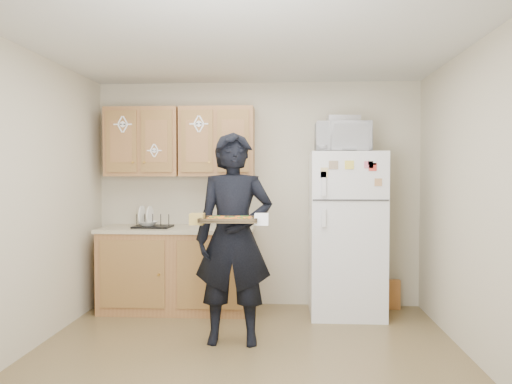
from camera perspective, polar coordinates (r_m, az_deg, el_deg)
floor at (r=4.10m, az=-1.36°, el=-19.01°), size 3.60×3.60×0.00m
ceiling at (r=3.96m, az=-1.39°, el=17.09°), size 3.60×3.60×0.00m
wall_back at (r=5.62m, az=0.18°, el=-0.23°), size 3.60×0.04×2.50m
wall_front at (r=2.05m, az=-5.64°, el=-4.14°), size 3.60×0.04×2.50m
wall_left at (r=4.37m, az=-25.62°, el=-1.07°), size 0.04×3.60×2.50m
wall_right at (r=4.09m, az=24.63°, el=-1.24°), size 0.04×3.60×2.50m
refrigerator at (r=5.31m, az=10.26°, el=-4.72°), size 0.75×0.70×1.70m
base_cabinet at (r=5.52m, az=-8.97°, el=-8.87°), size 1.60×0.60×0.86m
countertop at (r=5.45m, az=-9.00°, el=-4.22°), size 1.64×0.64×0.04m
upper_cab_left at (r=5.66m, az=-12.73°, el=5.56°), size 0.80×0.33×0.75m
upper_cab_right at (r=5.49m, az=-4.44°, el=5.72°), size 0.80×0.33×0.75m
cereal_box at (r=5.75m, az=15.13°, el=-11.23°), size 0.20×0.07×0.32m
person at (r=4.35m, az=-2.55°, el=-5.30°), size 0.68×0.45×1.83m
baking_tray at (r=4.03m, az=-3.08°, el=-3.25°), size 0.47×0.35×0.04m
pizza_front_left at (r=3.97m, az=-4.73°, el=-3.09°), size 0.15×0.15×0.02m
pizza_front_right at (r=3.95m, az=-1.62°, el=-3.12°), size 0.15×0.15×0.02m
pizza_back_left at (r=4.12m, az=-4.47°, el=-2.91°), size 0.15×0.15×0.02m
pizza_back_right at (r=4.10m, az=-1.47°, el=-2.92°), size 0.15×0.15×0.02m
pizza_center at (r=4.03m, az=-3.08°, el=-3.01°), size 0.15×0.15×0.02m
microwave at (r=5.24m, az=9.84°, el=6.18°), size 0.56×0.38×0.31m
foil_pan at (r=5.28m, az=9.94°, el=8.18°), size 0.33×0.24×0.07m
dish_rack at (r=5.47m, az=-11.72°, el=-3.18°), size 0.41×0.31×0.16m
bowl at (r=5.49m, az=-12.25°, el=-3.53°), size 0.24×0.24×0.05m
soap_bottle at (r=5.29m, az=-3.15°, el=-3.19°), size 0.09×0.09×0.18m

